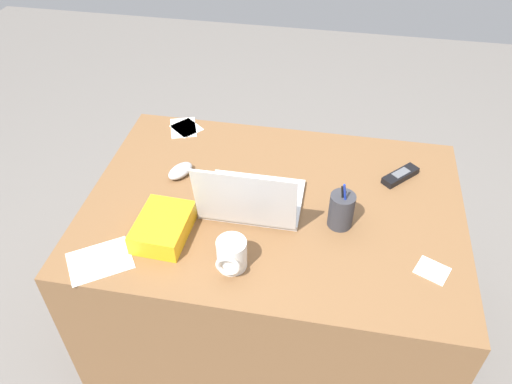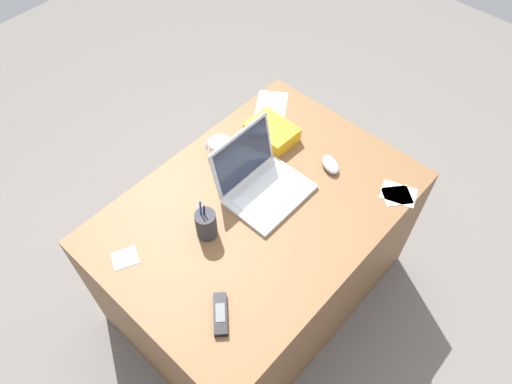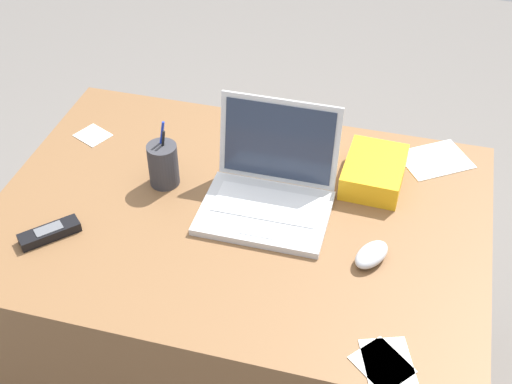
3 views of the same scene
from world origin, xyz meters
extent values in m
plane|color=slate|center=(0.00, 0.00, 0.00)|extent=(6.00, 6.00, 0.00)
cube|color=brown|center=(0.00, 0.00, 0.35)|extent=(1.23, 0.87, 0.70)
cube|color=silver|center=(0.07, 0.00, 0.71)|extent=(0.31, 0.23, 0.02)
cube|color=silver|center=(0.07, 0.02, 0.72)|extent=(0.26, 0.11, 0.00)
cube|color=silver|center=(0.07, -0.07, 0.72)|extent=(0.09, 0.05, 0.00)
cube|color=silver|center=(0.07, 0.14, 0.83)|extent=(0.31, 0.05, 0.22)
cube|color=#283347|center=(0.07, 0.14, 0.83)|extent=(0.28, 0.04, 0.20)
ellipsoid|color=silver|center=(0.34, -0.08, 0.72)|extent=(0.10, 0.12, 0.04)
cylinder|color=white|center=(0.08, 0.28, 0.75)|extent=(0.09, 0.09, 0.10)
torus|color=white|center=(0.08, 0.33, 0.76)|extent=(0.07, 0.01, 0.07)
cube|color=black|center=(-0.41, -0.20, 0.72)|extent=(0.13, 0.13, 0.02)
cube|color=#595B60|center=(-0.41, -0.20, 0.73)|extent=(0.07, 0.07, 0.00)
cylinder|color=#333338|center=(-0.22, 0.06, 0.76)|extent=(0.08, 0.08, 0.12)
cylinder|color=#1933B2|center=(-0.23, 0.07, 0.80)|extent=(0.03, 0.02, 0.16)
cylinder|color=black|center=(-0.22, 0.06, 0.80)|extent=(0.03, 0.01, 0.14)
cube|color=#F2AD19|center=(0.31, 0.20, 0.74)|extent=(0.16, 0.21, 0.07)
cube|color=white|center=(-0.49, 0.20, 0.70)|extent=(0.11, 0.11, 0.00)
cube|color=white|center=(0.40, -0.37, 0.70)|extent=(0.14, 0.14, 0.00)
cube|color=white|center=(0.46, 0.34, 0.70)|extent=(0.22, 0.21, 0.00)
cube|color=white|center=(0.42, -0.37, 0.70)|extent=(0.14, 0.16, 0.00)
camera|label=1|loc=(-0.16, 1.20, 1.82)|focal=35.22mm
camera|label=2|loc=(-0.79, -0.71, 2.21)|focal=33.71mm
camera|label=3|loc=(0.38, -1.23, 1.87)|focal=48.81mm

